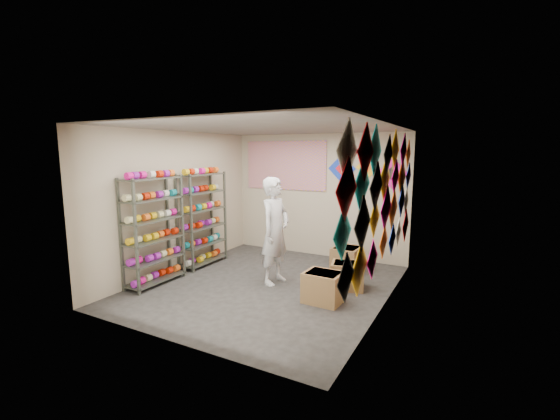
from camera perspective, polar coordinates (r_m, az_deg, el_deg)
The scene contains 12 objects.
ground at distance 6.68m, azimuth -2.01°, elevation -11.38°, with size 4.50×4.50×0.00m, color black.
room_walls at distance 6.30m, azimuth -2.09°, elevation 2.79°, with size 4.50×4.50×4.50m.
shelf_rack_front at distance 6.86m, azimuth -18.73°, elevation -3.05°, with size 0.40×1.10×1.90m, color #4C5147.
shelf_rack_back at distance 7.79m, azimuth -11.75°, elevation -1.38°, with size 0.40×1.10×1.90m, color #4C5147.
string_spools at distance 7.29m, azimuth -15.05°, elevation -1.43°, with size 0.12×2.36×0.12m.
kite_wall_display at distance 5.49m, azimuth 15.59°, elevation 1.97°, with size 0.06×4.20×2.08m.
back_wall_kites at distance 7.93m, azimuth 13.09°, elevation 5.95°, with size 1.67×0.02×0.69m.
poster at distance 8.61m, azimuth 0.80°, elevation 6.81°, with size 2.00×0.01×1.10m, color #9C51B0.
shopkeeper at distance 6.55m, azimuth -0.76°, elevation -3.20°, with size 0.50×0.72×1.88m, color silver.
carton_a at distance 5.95m, azimuth 6.63°, elevation -11.60°, with size 0.57×0.47×0.47m, color brown.
carton_b at distance 6.58m, azimuth 10.28°, elevation -9.79°, with size 0.54×0.45×0.45m, color brown.
carton_c at distance 7.48m, azimuth 10.08°, elevation -7.37°, with size 0.49×0.54×0.47m, color brown.
Camera 1 is at (3.16, -5.41, 2.31)m, focal length 24.00 mm.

